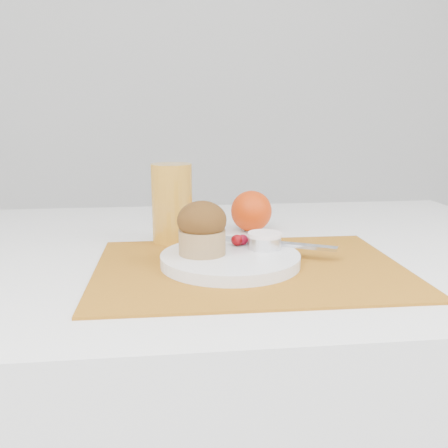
{
  "coord_description": "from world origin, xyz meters",
  "views": [
    {
      "loc": [
        -0.11,
        -0.8,
        0.98
      ],
      "look_at": [
        -0.02,
        0.0,
        0.8
      ],
      "focal_mm": 40.0,
      "sensor_mm": 36.0,
      "label": 1
    }
  ],
  "objects": [
    {
      "name": "raspberry_far",
      "position": [
        0.01,
        -0.03,
        0.78
      ],
      "size": [
        0.02,
        0.02,
        0.02
      ],
      "primitive_type": "ellipsoid",
      "color": "#560210",
      "rests_on": "plate"
    },
    {
      "name": "orange",
      "position": [
        0.06,
        0.15,
        0.79
      ],
      "size": [
        0.08,
        0.08,
        0.08
      ],
      "primitive_type": "sphere",
      "color": "#E13D07",
      "rests_on": "table"
    },
    {
      "name": "muffin",
      "position": [
        -0.06,
        -0.07,
        0.81
      ],
      "size": [
        0.09,
        0.09,
        0.08
      ],
      "color": "tan",
      "rests_on": "plate"
    },
    {
      "name": "butter_knife",
      "position": [
        0.06,
        -0.03,
        0.77
      ],
      "size": [
        0.19,
        0.11,
        0.01
      ],
      "primitive_type": "cube",
      "rotation": [
        0.0,
        0.0,
        -0.49
      ],
      "color": "#B6B8BF",
      "rests_on": "plate"
    },
    {
      "name": "plate",
      "position": [
        -0.02,
        -0.08,
        0.76
      ],
      "size": [
        0.27,
        0.27,
        0.02
      ],
      "primitive_type": "cylinder",
      "rotation": [
        0.0,
        0.0,
        0.31
      ],
      "color": "white",
      "rests_on": "placemat"
    },
    {
      "name": "juice_glass",
      "position": [
        -0.1,
        0.08,
        0.82
      ],
      "size": [
        0.08,
        0.08,
        0.14
      ],
      "primitive_type": "cylinder",
      "rotation": [
        0.0,
        0.0,
        -0.1
      ],
      "color": "orange",
      "rests_on": "table"
    },
    {
      "name": "table",
      "position": [
        0.0,
        0.05,
        0.38
      ],
      "size": [
        1.2,
        0.8,
        0.75
      ],
      "primitive_type": "cube",
      "color": "white",
      "rests_on": "ground"
    },
    {
      "name": "ramekin",
      "position": [
        0.04,
        -0.05,
        0.78
      ],
      "size": [
        0.06,
        0.06,
        0.02
      ],
      "primitive_type": "cylinder",
      "rotation": [
        0.0,
        0.0,
        0.16
      ],
      "color": "silver",
      "rests_on": "plate"
    },
    {
      "name": "placemat",
      "position": [
        0.01,
        -0.09,
        0.75
      ],
      "size": [
        0.47,
        0.35,
        0.0
      ],
      "primitive_type": "cube",
      "rotation": [
        0.0,
        0.0,
        -0.01
      ],
      "color": "#A36216",
      "rests_on": "table"
    },
    {
      "name": "raspberry_near",
      "position": [
        0.0,
        -0.03,
        0.78
      ],
      "size": [
        0.02,
        0.02,
        0.02
      ],
      "primitive_type": "ellipsoid",
      "color": "#5D0206",
      "rests_on": "plate"
    },
    {
      "name": "cream",
      "position": [
        0.04,
        -0.05,
        0.79
      ],
      "size": [
        0.07,
        0.07,
        0.01
      ],
      "primitive_type": "cylinder",
      "rotation": [
        0.0,
        0.0,
        0.34
      ],
      "color": "white",
      "rests_on": "ramekin"
    }
  ]
}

